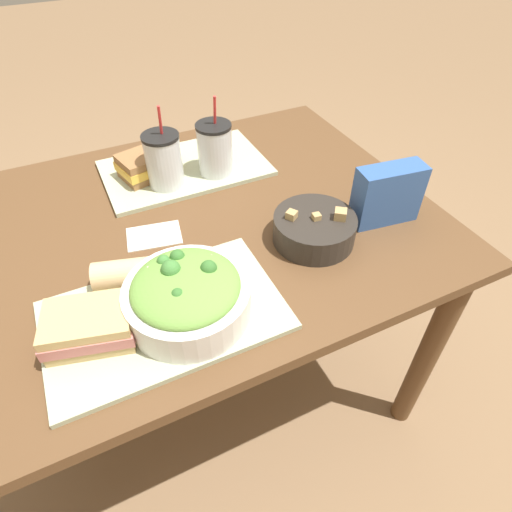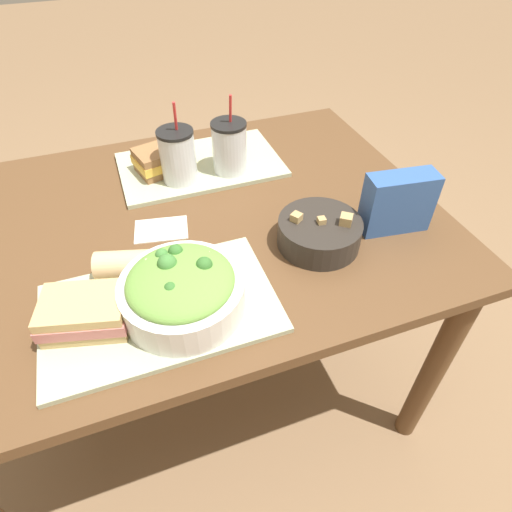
{
  "view_description": "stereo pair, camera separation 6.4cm",
  "coord_description": "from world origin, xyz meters",
  "views": [
    {
      "loc": [
        -0.19,
        -0.8,
        1.37
      ],
      "look_at": [
        0.09,
        -0.22,
        0.77
      ],
      "focal_mm": 30.0,
      "sensor_mm": 36.0,
      "label": 1
    },
    {
      "loc": [
        -0.13,
        -0.82,
        1.37
      ],
      "look_at": [
        0.09,
        -0.22,
        0.77
      ],
      "focal_mm": 30.0,
      "sensor_mm": 36.0,
      "label": 2
    }
  ],
  "objects": [
    {
      "name": "sandwich_near",
      "position": [
        -0.25,
        -0.25,
        0.77
      ],
      "size": [
        0.18,
        0.14,
        0.06
      ],
      "rotation": [
        0.0,
        0.0,
        -0.25
      ],
      "color": "tan",
      "rests_on": "tray_near"
    },
    {
      "name": "drink_cup_dark",
      "position": [
        0.02,
        0.16,
        0.8
      ],
      "size": [
        0.09,
        0.09,
        0.21
      ],
      "color": "silver",
      "rests_on": "tray_far"
    },
    {
      "name": "soup_bowl",
      "position": [
        0.26,
        -0.18,
        0.76
      ],
      "size": [
        0.19,
        0.19,
        0.08
      ],
      "color": "#2D2823",
      "rests_on": "dining_table"
    },
    {
      "name": "chip_bag",
      "position": [
        0.45,
        -0.19,
        0.8
      ],
      "size": [
        0.16,
        0.08,
        0.14
      ],
      "rotation": [
        0.0,
        0.0,
        -0.13
      ],
      "color": "#335BA3",
      "rests_on": "dining_table"
    },
    {
      "name": "baguette_near",
      "position": [
        -0.14,
        -0.16,
        0.77
      ],
      "size": [
        0.16,
        0.1,
        0.06
      ],
      "rotation": [
        0.0,
        0.0,
        1.29
      ],
      "color": "#DBBC84",
      "rests_on": "tray_near"
    },
    {
      "name": "sandwich_far",
      "position": [
        -0.01,
        0.23,
        0.77
      ],
      "size": [
        0.16,
        0.13,
        0.06
      ],
      "rotation": [
        0.0,
        0.0,
        0.25
      ],
      "color": "olive",
      "rests_on": "tray_far"
    },
    {
      "name": "dining_table",
      "position": [
        0.0,
        0.0,
        0.63
      ],
      "size": [
        1.22,
        0.9,
        0.73
      ],
      "color": "brown",
      "rests_on": "ground_plane"
    },
    {
      "name": "salad_bowl",
      "position": [
        -0.07,
        -0.27,
        0.79
      ],
      "size": [
        0.23,
        0.23,
        0.11
      ],
      "color": "white",
      "rests_on": "tray_near"
    },
    {
      "name": "ground_plane",
      "position": [
        0.0,
        0.0,
        0.0
      ],
      "size": [
        12.0,
        12.0,
        0.0
      ],
      "primitive_type": "plane",
      "color": "#846647"
    },
    {
      "name": "tray_near",
      "position": [
        -0.12,
        -0.26,
        0.73
      ],
      "size": [
        0.44,
        0.27,
        0.01
      ],
      "color": "#B2BC99",
      "rests_on": "dining_table"
    },
    {
      "name": "drink_cup_red",
      "position": [
        0.16,
        0.16,
        0.8
      ],
      "size": [
        0.09,
        0.09,
        0.21
      ],
      "color": "silver",
      "rests_on": "tray_far"
    },
    {
      "name": "napkin_folded",
      "position": [
        -0.07,
        -0.02,
        0.73
      ],
      "size": [
        0.14,
        0.11,
        0.0
      ],
      "color": "silver",
      "rests_on": "dining_table"
    },
    {
      "name": "tray_far",
      "position": [
        0.09,
        0.23,
        0.73
      ],
      "size": [
        0.44,
        0.27,
        0.01
      ],
      "color": "#B2BC99",
      "rests_on": "dining_table"
    }
  ]
}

